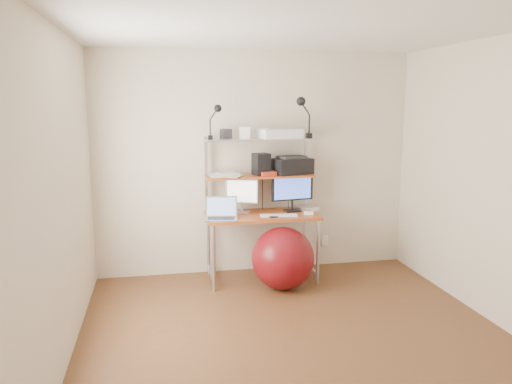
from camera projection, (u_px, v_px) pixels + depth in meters
room at (299, 191)px, 3.93m from camera, size 3.60×3.60×3.60m
computer_desk at (261, 194)px, 5.43m from camera, size 1.20×0.60×1.57m
wall_outlet at (325, 240)px, 5.98m from camera, size 0.08×0.01×0.12m
monitor_silver at (242, 194)px, 5.44m from camera, size 0.35×0.18×0.40m
monitor_black at (292, 190)px, 5.52m from camera, size 0.48×0.16×0.49m
laptop at (221, 214)px, 5.19m from camera, size 0.37×0.32×0.29m
keyboard at (279, 215)px, 5.32m from camera, size 0.40×0.16×0.01m
mouse at (309, 213)px, 5.40m from camera, size 0.11×0.08×0.03m
mac_mini at (306, 208)px, 5.64m from camera, size 0.26×0.26×0.04m
phone at (271, 216)px, 5.30m from camera, size 0.12×0.16×0.01m
printer at (292, 165)px, 5.54m from camera, size 0.48×0.39×0.20m
nas_cube at (261, 164)px, 5.44m from camera, size 0.20×0.20×0.24m
red_box at (268, 174)px, 5.40m from camera, size 0.18×0.14×0.05m
scanner at (280, 133)px, 5.41m from camera, size 0.49×0.37×0.12m
box_white at (245, 133)px, 5.31m from camera, size 0.12×0.10×0.13m
box_grey at (226, 134)px, 5.37m from camera, size 0.13×0.13×0.10m
clip_lamp_left at (216, 114)px, 5.18m from camera, size 0.14×0.08×0.36m
clip_lamp_right at (303, 108)px, 5.36m from camera, size 0.18×0.10×0.44m
exercise_ball at (283, 258)px, 5.21m from camera, size 0.66×0.66×0.66m
paper_stack at (226, 175)px, 5.39m from camera, size 0.40×0.41×0.03m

